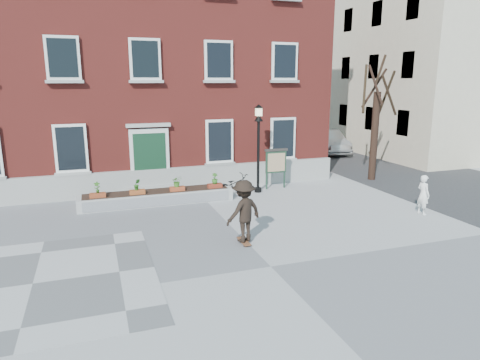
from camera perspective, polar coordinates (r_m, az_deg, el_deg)
name	(u,v)px	position (r m, az deg, el deg)	size (l,w,h in m)	color
ground	(271,267)	(11.88, 4.13, -11.44)	(100.00, 100.00, 0.00)	#959598
checker_patch	(33,284)	(12.08, -25.92, -12.34)	(6.00, 6.00, 0.01)	#5A5A5C
bicycle	(235,185)	(18.75, -0.66, -0.67)	(0.61, 1.76, 0.93)	black
parked_car	(327,141)	(30.49, 11.58, 5.07)	(1.70, 4.87, 1.60)	#ADAFB2
bystander	(423,195)	(17.47, 23.24, -1.80)	(0.55, 0.36, 1.51)	white
brick_building	(133,54)	(24.03, -14.11, 16.01)	(18.40, 10.85, 12.60)	maroon
planter_assembly	(157,196)	(17.85, -10.96, -2.14)	(6.20, 1.12, 1.15)	#B5B5B1
bare_tree	(375,125)	(22.43, 17.59, 7.04)	(1.83, 1.83, 6.16)	black
side_street	(383,54)	(37.20, 18.49, 15.70)	(15.20, 36.00, 14.50)	#38383A
lamp_post	(258,136)	(18.93, 2.48, 5.85)	(0.40, 0.40, 3.93)	black
notice_board	(276,162)	(19.85, 4.82, 2.42)	(1.10, 0.16, 1.87)	#1B3726
skateboarder	(244,211)	(13.10, 0.52, -4.17)	(1.42, 1.11, 2.01)	brown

